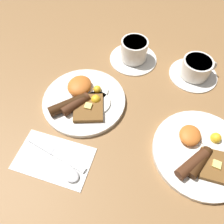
{
  "coord_description": "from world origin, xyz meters",
  "views": [
    {
      "loc": [
        0.33,
        0.24,
        0.54
      ],
      "look_at": [
        0.02,
        0.1,
        0.03
      ],
      "focal_mm": 35.0,
      "sensor_mm": 36.0,
      "label": 1
    }
  ],
  "objects_px": {
    "breakfast_plate_far": "(201,152)",
    "teacup_far": "(196,69)",
    "knife": "(53,152)",
    "spoon": "(64,171)",
    "teacup_near": "(134,52)",
    "breakfast_plate_near": "(83,99)"
  },
  "relations": [
    {
      "from": "breakfast_plate_far",
      "to": "teacup_far",
      "type": "xyz_separation_m",
      "value": [
        -0.28,
        -0.07,
        0.02
      ]
    },
    {
      "from": "knife",
      "to": "breakfast_plate_far",
      "type": "bearing_deg",
      "value": 29.59
    },
    {
      "from": "spoon",
      "to": "teacup_near",
      "type": "bearing_deg",
      "value": 97.52
    },
    {
      "from": "knife",
      "to": "spoon",
      "type": "relative_size",
      "value": 1.05
    },
    {
      "from": "breakfast_plate_far",
      "to": "teacup_far",
      "type": "relative_size",
      "value": 1.61
    },
    {
      "from": "teacup_far",
      "to": "spoon",
      "type": "xyz_separation_m",
      "value": [
        0.46,
        -0.23,
        -0.02
      ]
    },
    {
      "from": "teacup_near",
      "to": "knife",
      "type": "xyz_separation_m",
      "value": [
        0.42,
        -0.07,
        -0.03
      ]
    },
    {
      "from": "teacup_near",
      "to": "teacup_far",
      "type": "xyz_separation_m",
      "value": [
        -0.01,
        0.21,
        -0.0
      ]
    },
    {
      "from": "breakfast_plate_far",
      "to": "spoon",
      "type": "distance_m",
      "value": 0.35
    },
    {
      "from": "teacup_near",
      "to": "breakfast_plate_near",
      "type": "bearing_deg",
      "value": -17.1
    },
    {
      "from": "spoon",
      "to": "breakfast_plate_far",
      "type": "bearing_deg",
      "value": 40.61
    },
    {
      "from": "knife",
      "to": "breakfast_plate_near",
      "type": "bearing_deg",
      "value": 97.51
    },
    {
      "from": "teacup_near",
      "to": "spoon",
      "type": "bearing_deg",
      "value": -2.19
    },
    {
      "from": "teacup_near",
      "to": "knife",
      "type": "distance_m",
      "value": 0.43
    },
    {
      "from": "teacup_near",
      "to": "knife",
      "type": "height_order",
      "value": "teacup_near"
    },
    {
      "from": "breakfast_plate_near",
      "to": "knife",
      "type": "bearing_deg",
      "value": 0.49
    },
    {
      "from": "breakfast_plate_far",
      "to": "knife",
      "type": "relative_size",
      "value": 1.39
    },
    {
      "from": "knife",
      "to": "spoon",
      "type": "bearing_deg",
      "value": -23.98
    },
    {
      "from": "breakfast_plate_near",
      "to": "spoon",
      "type": "height_order",
      "value": "breakfast_plate_near"
    },
    {
      "from": "breakfast_plate_far",
      "to": "teacup_far",
      "type": "distance_m",
      "value": 0.29
    },
    {
      "from": "breakfast_plate_far",
      "to": "spoon",
      "type": "height_order",
      "value": "breakfast_plate_far"
    },
    {
      "from": "knife",
      "to": "spoon",
      "type": "height_order",
      "value": "spoon"
    }
  ]
}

